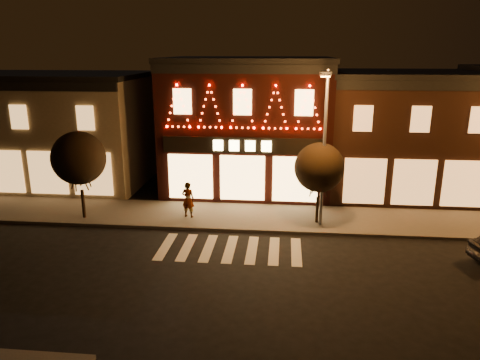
# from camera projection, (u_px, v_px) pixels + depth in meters

# --- Properties ---
(ground) EXTENTS (120.00, 120.00, 0.00)m
(ground) POSITION_uv_depth(u_px,v_px,m) (217.00, 294.00, 16.87)
(ground) COLOR black
(ground) RESTS_ON ground
(sidewalk_far) EXTENTS (44.00, 4.00, 0.15)m
(sidewalk_far) POSITION_uv_depth(u_px,v_px,m) (276.00, 218.00, 24.32)
(sidewalk_far) COLOR #47423D
(sidewalk_far) RESTS_ON ground
(building_left) EXTENTS (12.20, 8.28, 7.30)m
(building_left) POSITION_uv_depth(u_px,v_px,m) (55.00, 128.00, 30.48)
(building_left) COLOR #7E7359
(building_left) RESTS_ON ground
(building_pulp) EXTENTS (10.20, 8.34, 8.30)m
(building_pulp) POSITION_uv_depth(u_px,v_px,m) (248.00, 124.00, 29.09)
(building_pulp) COLOR black
(building_pulp) RESTS_ON ground
(building_right_a) EXTENTS (9.20, 8.28, 7.50)m
(building_right_a) POSITION_uv_depth(u_px,v_px,m) (400.00, 133.00, 28.32)
(building_right_a) COLOR #351C12
(building_right_a) RESTS_ON ground
(streetlamp_mid) EXTENTS (0.58, 1.78, 7.73)m
(streetlamp_mid) POSITION_uv_depth(u_px,v_px,m) (324.00, 138.00, 21.79)
(streetlamp_mid) COLOR #59595E
(streetlamp_mid) RESTS_ON sidewalk_far
(tree_left) EXTENTS (2.76, 2.76, 4.62)m
(tree_left) POSITION_uv_depth(u_px,v_px,m) (79.00, 158.00, 23.32)
(tree_left) COLOR black
(tree_left) RESTS_ON sidewalk_far
(tree_right) EXTENTS (2.50, 2.50, 4.17)m
(tree_right) POSITION_uv_depth(u_px,v_px,m) (319.00, 168.00, 22.72)
(tree_right) COLOR black
(tree_right) RESTS_ON sidewalk_far
(pedestrian) EXTENTS (0.78, 0.60, 1.92)m
(pedestrian) POSITION_uv_depth(u_px,v_px,m) (188.00, 200.00, 24.01)
(pedestrian) COLOR gray
(pedestrian) RESTS_ON sidewalk_far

